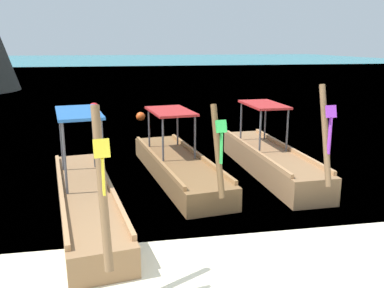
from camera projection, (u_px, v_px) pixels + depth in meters
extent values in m
plane|color=beige|center=(237.00, 286.00, 5.95)|extent=(120.00, 120.00, 0.00)
plane|color=#147A89|center=(126.00, 65.00, 64.80)|extent=(120.00, 120.00, 0.00)
cube|color=olive|center=(87.00, 201.00, 8.48)|extent=(1.91, 5.69, 0.51)
cube|color=#AF7F52|center=(61.00, 190.00, 8.25)|extent=(0.88, 5.10, 0.10)
cube|color=#AF7F52|center=(109.00, 185.00, 8.56)|extent=(0.88, 5.10, 0.10)
cylinder|color=brown|center=(102.00, 188.00, 5.44)|extent=(0.24, 0.77, 2.14)
cube|color=yellow|center=(102.00, 148.00, 5.14)|extent=(0.22, 0.16, 0.25)
cube|color=yellow|center=(103.00, 177.00, 5.21)|extent=(0.04, 0.08, 0.49)
cylinder|color=#4C4C51|center=(65.00, 159.00, 8.00)|extent=(0.06, 0.06, 1.45)
cylinder|color=#4C4C51|center=(103.00, 155.00, 8.23)|extent=(0.06, 0.06, 1.45)
cylinder|color=#4C4C51|center=(61.00, 140.00, 9.54)|extent=(0.06, 0.06, 1.45)
cylinder|color=#4C4C51|center=(94.00, 138.00, 9.77)|extent=(0.06, 0.06, 1.45)
cube|color=#235BA3|center=(78.00, 113.00, 8.71)|extent=(1.17, 1.99, 0.06)
cube|color=brown|center=(178.00, 168.00, 10.70)|extent=(1.94, 5.32, 0.52)
cube|color=#996C3F|center=(157.00, 158.00, 10.46)|extent=(0.76, 4.75, 0.10)
cube|color=#996C3F|center=(198.00, 155.00, 10.80)|extent=(0.76, 4.75, 0.10)
cylinder|color=brown|center=(218.00, 151.00, 7.94)|extent=(0.21, 0.64, 1.78)
cube|color=green|center=(221.00, 126.00, 7.68)|extent=(0.22, 0.15, 0.25)
cube|color=green|center=(221.00, 148.00, 7.76)|extent=(0.04, 0.08, 0.60)
cylinder|color=#4C4C51|center=(163.00, 140.00, 10.26)|extent=(0.06, 0.06, 1.10)
cylinder|color=#4C4C51|center=(195.00, 138.00, 10.52)|extent=(0.06, 0.06, 1.10)
cylinder|color=#4C4C51|center=(149.00, 128.00, 11.70)|extent=(0.06, 0.06, 1.10)
cylinder|color=#4C4C51|center=(177.00, 126.00, 11.96)|extent=(0.06, 0.06, 1.10)
cube|color=#AD2323|center=(171.00, 111.00, 10.97)|extent=(1.27, 1.89, 0.06)
cube|color=olive|center=(270.00, 162.00, 11.03)|extent=(1.26, 5.04, 0.64)
cube|color=#AF7F52|center=(253.00, 150.00, 10.84)|extent=(0.25, 4.61, 0.10)
cube|color=#AF7F52|center=(288.00, 148.00, 11.05)|extent=(0.25, 4.61, 0.10)
cylinder|color=brown|center=(325.00, 135.00, 8.23)|extent=(0.14, 0.66, 2.01)
cube|color=purple|center=(331.00, 112.00, 7.98)|extent=(0.20, 0.13, 0.25)
cube|color=purple|center=(330.00, 136.00, 8.08)|extent=(0.03, 0.08, 0.73)
cylinder|color=#4C4C51|center=(260.00, 132.00, 10.62)|extent=(0.05, 0.05, 1.12)
cylinder|color=#4C4C51|center=(287.00, 130.00, 10.78)|extent=(0.05, 0.05, 1.12)
cylinder|color=#4C4C51|center=(241.00, 121.00, 12.05)|extent=(0.05, 0.05, 1.12)
cylinder|color=#4C4C51|center=(265.00, 120.00, 12.21)|extent=(0.05, 0.05, 1.12)
cube|color=#AD2323|center=(264.00, 105.00, 11.28)|extent=(0.98, 1.73, 0.06)
sphere|color=#EA5119|center=(141.00, 117.00, 18.51)|extent=(0.41, 0.41, 0.41)
sphere|color=red|center=(94.00, 108.00, 20.41)|extent=(0.55, 0.55, 0.55)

